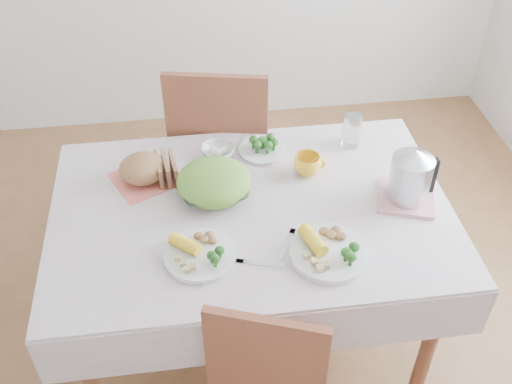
{
  "coord_description": "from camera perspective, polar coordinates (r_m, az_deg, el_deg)",
  "views": [
    {
      "loc": [
        -0.21,
        -1.65,
        2.28
      ],
      "look_at": [
        0.02,
        0.02,
        0.82
      ],
      "focal_mm": 42.0,
      "sensor_mm": 36.0,
      "label": 1
    }
  ],
  "objects": [
    {
      "name": "knife",
      "position": [
        2.05,
        0.38,
        -6.81
      ],
      "size": [
        0.16,
        0.07,
        0.0
      ],
      "primitive_type": "cube",
      "rotation": [
        0.0,
        0.0,
        1.28
      ],
      "color": "silver",
      "rests_on": "tablecloth"
    },
    {
      "name": "dining_table",
      "position": [
        2.53,
        -0.39,
        -7.98
      ],
      "size": [
        1.4,
        0.9,
        0.75
      ],
      "primitive_type": "cube",
      "color": "brown",
      "rests_on": "floor"
    },
    {
      "name": "electric_kettle",
      "position": [
        2.28,
        14.52,
        1.62
      ],
      "size": [
        0.19,
        0.19,
        0.22
      ],
      "primitive_type": "cylinder",
      "rotation": [
        0.0,
        0.0,
        -0.29
      ],
      "color": "#B2B5BA",
      "rests_on": "pink_tray"
    },
    {
      "name": "napkin",
      "position": [
        2.41,
        -10.6,
        1.18
      ],
      "size": [
        0.3,
        0.3,
        0.0
      ],
      "primitive_type": "cube",
      "rotation": [
        0.0,
        0.0,
        0.45
      ],
      "color": "#E36857",
      "rests_on": "tablecloth"
    },
    {
      "name": "tablecloth",
      "position": [
        2.26,
        -0.44,
        -1.6
      ],
      "size": [
        1.5,
        1.0,
        0.01
      ],
      "primitive_type": "cube",
      "color": "beige",
      "rests_on": "dining_table"
    },
    {
      "name": "floor",
      "position": [
        2.82,
        -0.36,
        -13.0
      ],
      "size": [
        3.6,
        3.6,
        0.0
      ],
      "primitive_type": "plane",
      "color": "brown",
      "rests_on": "ground"
    },
    {
      "name": "glass_tumbler",
      "position": [
        2.55,
        9.09,
        5.67
      ],
      "size": [
        0.1,
        0.1,
        0.14
      ],
      "primitive_type": "cylinder",
      "rotation": [
        0.0,
        0.0,
        0.33
      ],
      "color": "white",
      "rests_on": "tablecloth"
    },
    {
      "name": "dinner_plate_right",
      "position": [
        2.09,
        6.98,
        -5.77
      ],
      "size": [
        0.29,
        0.29,
        0.02
      ],
      "primitive_type": "cylinder",
      "rotation": [
        0.0,
        0.0,
        -0.03
      ],
      "color": "white",
      "rests_on": "tablecloth"
    },
    {
      "name": "yellow_mug",
      "position": [
        2.39,
        4.91,
        2.61
      ],
      "size": [
        0.11,
        0.11,
        0.09
      ],
      "primitive_type": "imported",
      "rotation": [
        0.0,
        0.0,
        0.01
      ],
      "color": "yellow",
      "rests_on": "tablecloth"
    },
    {
      "name": "broccoli_plate",
      "position": [
        2.51,
        0.62,
        4.05
      ],
      "size": [
        0.26,
        0.26,
        0.02
      ],
      "primitive_type": "cylinder",
      "rotation": [
        0.0,
        0.0,
        0.37
      ],
      "color": "beige",
      "rests_on": "tablecloth"
    },
    {
      "name": "dinner_plate_left",
      "position": [
        2.07,
        -5.35,
        -6.02
      ],
      "size": [
        0.34,
        0.34,
        0.02
      ],
      "primitive_type": "cylinder",
      "rotation": [
        0.0,
        0.0,
        0.52
      ],
      "color": "white",
      "rests_on": "tablecloth"
    },
    {
      "name": "pink_tray",
      "position": [
        2.35,
        14.07,
        -0.51
      ],
      "size": [
        0.26,
        0.26,
        0.02
      ],
      "primitive_type": "cube",
      "rotation": [
        0.0,
        0.0,
        -0.32
      ],
      "color": "pink",
      "rests_on": "tablecloth"
    },
    {
      "name": "chair_far",
      "position": [
        3.0,
        -3.02,
        3.56
      ],
      "size": [
        0.55,
        0.55,
        1.04
      ],
      "primitive_type": "cube",
      "rotation": [
        0.0,
        0.0,
        2.94
      ],
      "color": "brown",
      "rests_on": "floor"
    },
    {
      "name": "fruit_bowl",
      "position": [
        2.49,
        -3.62,
        3.91
      ],
      "size": [
        0.17,
        0.17,
        0.04
      ],
      "primitive_type": "imported",
      "rotation": [
        0.0,
        0.0,
        -0.32
      ],
      "color": "white",
      "rests_on": "tablecloth"
    },
    {
      "name": "bread_loaf",
      "position": [
        2.38,
        -10.76,
        2.21
      ],
      "size": [
        0.19,
        0.18,
        0.11
      ],
      "primitive_type": "ellipsoid",
      "rotation": [
        0.0,
        0.0,
        0.03
      ],
      "color": "brown",
      "rests_on": "napkin"
    },
    {
      "name": "fork_right",
      "position": [
        2.11,
        2.89,
        -5.0
      ],
      "size": [
        0.1,
        0.15,
        0.0
      ],
      "primitive_type": "cube",
      "rotation": [
        0.0,
        0.0,
        -0.51
      ],
      "color": "silver",
      "rests_on": "tablecloth"
    },
    {
      "name": "salad_bowl",
      "position": [
        2.29,
        -3.99,
        0.34
      ],
      "size": [
        0.28,
        0.28,
        0.07
      ],
      "primitive_type": "imported",
      "rotation": [
        0.0,
        0.0,
        0.05
      ],
      "color": "white",
      "rests_on": "tablecloth"
    }
  ]
}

